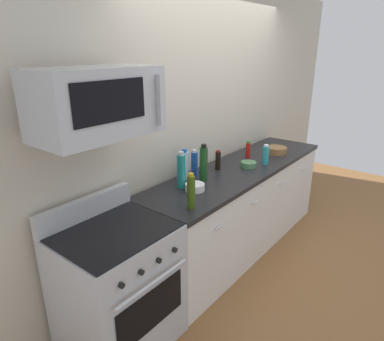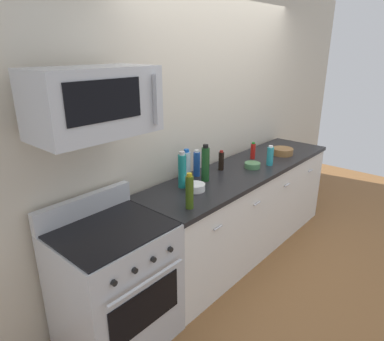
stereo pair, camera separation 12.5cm
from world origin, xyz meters
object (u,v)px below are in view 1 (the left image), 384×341
at_px(bottle_dish_soap, 266,155).
at_px(bottle_soda_blue, 194,164).
at_px(bottle_soy_sauce_dark, 218,160).
at_px(bottle_water_clear, 185,165).
at_px(range_oven, 118,287).
at_px(bowl_white_ceramic, 195,187).
at_px(microwave, 97,103).
at_px(bottle_wine_green, 204,164).
at_px(bottle_olive_oil, 191,192).
at_px(bottle_hot_sauce_red, 248,150).
at_px(bowl_green_glaze, 249,164).
at_px(bowl_wooden_salad, 277,150).
at_px(bottle_sparkling_teal, 181,171).

relative_size(bottle_dish_soap, bottle_soda_blue, 0.81).
xyz_separation_m(bottle_soy_sauce_dark, bottle_water_clear, (-0.41, 0.08, 0.04)).
height_order(range_oven, bowl_white_ceramic, range_oven).
height_order(range_oven, bottle_water_clear, bottle_water_clear).
xyz_separation_m(microwave, bottle_wine_green, (1.09, 0.03, -0.67)).
relative_size(bottle_olive_oil, bottle_hot_sauce_red, 1.54).
height_order(bowl_green_glaze, bowl_wooden_salad, bowl_wooden_salad).
relative_size(bottle_soy_sauce_dark, bottle_soda_blue, 0.78).
bearing_deg(bottle_water_clear, bottle_hot_sauce_red, -7.47).
xyz_separation_m(bottle_water_clear, bowl_green_glaze, (0.66, -0.28, -0.11)).
bearing_deg(microwave, bottle_soy_sauce_dark, 3.73).
bearing_deg(bottle_dish_soap, bottle_soy_sauce_dark, 147.28).
bearing_deg(bottle_sparkling_teal, range_oven, -171.72).
height_order(bottle_soda_blue, bowl_wooden_salad, bottle_soda_blue).
height_order(bottle_olive_oil, bowl_green_glaze, bottle_olive_oil).
bearing_deg(bottle_water_clear, bottle_sparkling_teal, -149.19).
bearing_deg(bottle_sparkling_teal, bottle_water_clear, 30.81).
bearing_deg(bottle_wine_green, bowl_white_ceramic, -160.59).
bearing_deg(bottle_water_clear, bottle_olive_oil, -135.84).
distance_m(microwave, bowl_wooden_salad, 2.41).
xyz_separation_m(microwave, bowl_wooden_salad, (2.28, -0.12, -0.79)).
bearing_deg(bottle_olive_oil, range_oven, 161.47).
xyz_separation_m(bottle_sparkling_teal, bottle_hot_sauce_red, (1.09, -0.02, -0.07)).
distance_m(range_oven, bottle_dish_soap, 1.94).
relative_size(bottle_hot_sauce_red, bowl_green_glaze, 1.16).
bearing_deg(microwave, bottle_sparkling_teal, 5.27).
height_order(range_oven, microwave, microwave).
bearing_deg(bottle_soy_sauce_dark, bowl_wooden_salad, -13.92).
bearing_deg(bottle_hot_sauce_red, bottle_dish_soap, -106.43).
bearing_deg(bottle_wine_green, bottle_olive_oil, -152.60).
bearing_deg(bottle_soy_sauce_dark, bottle_dish_soap, -32.72).
height_order(microwave, bottle_wine_green, microwave).
xyz_separation_m(microwave, bottle_water_clear, (1.00, 0.17, -0.70)).
xyz_separation_m(bottle_water_clear, bottle_dish_soap, (0.86, -0.37, -0.04)).
height_order(bottle_wine_green, bottle_hot_sauce_red, bottle_wine_green).
relative_size(range_oven, bottle_soda_blue, 4.25).
relative_size(bottle_dish_soap, bottle_wine_green, 0.61).
height_order(bottle_soy_sauce_dark, bottle_dish_soap, bottle_dish_soap).
bearing_deg(range_oven, bottle_water_clear, 12.33).
bearing_deg(bottle_soda_blue, bottle_olive_oil, -143.98).
bearing_deg(bottle_olive_oil, bottle_water_clear, 44.16).
distance_m(bottle_olive_oil, bottle_soda_blue, 0.68).
height_order(bottle_olive_oil, bottle_hot_sauce_red, bottle_olive_oil).
height_order(bottle_dish_soap, bottle_soda_blue, bottle_soda_blue).
bearing_deg(bottle_hot_sauce_red, bottle_water_clear, 172.53).
distance_m(microwave, bottle_water_clear, 1.23).
distance_m(bottle_olive_oil, bottle_soy_sauce_dark, 0.90).
bearing_deg(bottle_dish_soap, bottle_sparkling_teal, 165.11).
height_order(bottle_sparkling_teal, bowl_wooden_salad, bottle_sparkling_teal).
xyz_separation_m(bottle_water_clear, bottle_wine_green, (0.08, -0.15, 0.03)).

